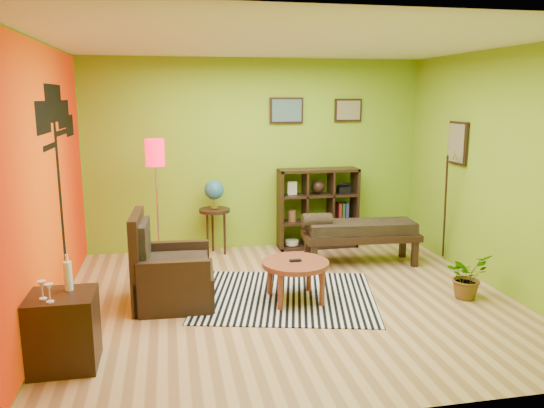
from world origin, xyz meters
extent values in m
plane|color=tan|center=(0.00, 0.00, 0.00)|extent=(5.00, 5.00, 0.00)
cube|color=#7AA71C|center=(0.00, 2.25, 1.40)|extent=(5.00, 0.04, 2.80)
cube|color=#7AA71C|center=(0.00, -2.25, 1.40)|extent=(5.00, 0.04, 2.80)
cube|color=#7AA71C|center=(-2.50, 0.00, 1.40)|extent=(0.04, 4.50, 2.80)
cube|color=#7AA71C|center=(2.50, 0.00, 1.40)|extent=(0.04, 4.50, 2.80)
cube|color=white|center=(0.00, 0.00, 2.80)|extent=(5.00, 4.50, 0.04)
cube|color=#FF4C03|center=(-2.48, 0.00, 1.40)|extent=(0.01, 4.45, 2.75)
cube|color=black|center=(-2.46, 0.55, 1.05)|extent=(0.01, 0.14, 2.10)
cube|color=black|center=(-2.46, 0.05, 2.05)|extent=(0.01, 0.65, 0.32)
cube|color=black|center=(-2.46, 0.60, 2.18)|extent=(0.01, 0.85, 0.40)
cube|color=black|center=(-2.46, 1.10, 2.05)|extent=(0.01, 0.70, 0.32)
cube|color=black|center=(-2.46, 1.45, 1.90)|extent=(0.01, 0.50, 0.26)
cube|color=black|center=(0.45, 2.22, 2.05)|extent=(0.50, 0.03, 0.38)
cube|color=slate|center=(0.45, 2.19, 2.05)|extent=(0.44, 0.01, 0.32)
cube|color=black|center=(1.40, 2.22, 2.05)|extent=(0.42, 0.03, 0.34)
cube|color=#94895C|center=(1.40, 2.19, 2.05)|extent=(0.36, 0.01, 0.28)
cube|color=black|center=(2.47, 0.90, 1.65)|extent=(0.03, 0.44, 0.56)
cube|color=#94895C|center=(2.44, 0.90, 1.65)|extent=(0.01, 0.38, 0.50)
cylinder|color=black|center=(2.35, 0.90, 0.78)|extent=(0.23, 0.34, 1.46)
cone|color=silver|center=(2.35, 0.75, 1.52)|extent=(0.08, 0.09, 0.16)
cube|color=white|center=(-0.03, 0.10, 0.01)|extent=(2.35, 2.10, 0.01)
cylinder|color=brown|center=(0.06, -0.02, 0.43)|extent=(0.75, 0.75, 0.05)
cylinder|color=brown|center=(0.28, 0.22, 0.20)|extent=(0.06, 0.06, 0.41)
cylinder|color=brown|center=(-0.19, 0.20, 0.20)|extent=(0.06, 0.06, 0.41)
cylinder|color=brown|center=(0.30, -0.25, 0.20)|extent=(0.06, 0.06, 0.41)
cylinder|color=brown|center=(-0.16, -0.27, 0.20)|extent=(0.06, 0.06, 0.41)
cube|color=black|center=(0.06, -0.02, 0.47)|extent=(0.13, 0.05, 0.02)
cube|color=black|center=(-1.25, 0.17, 0.19)|extent=(0.87, 0.85, 0.38)
cube|color=black|center=(-1.65, 0.19, 0.52)|extent=(0.14, 0.81, 1.03)
cube|color=black|center=(-1.27, -0.22, 0.30)|extent=(0.75, 0.13, 0.60)
cube|color=black|center=(-1.23, 0.55, 0.30)|extent=(0.75, 0.13, 0.60)
cube|color=tan|center=(-1.22, 0.16, 0.44)|extent=(0.69, 0.67, 0.13)
cube|color=tan|center=(-1.57, 0.18, 0.70)|extent=(0.12, 0.60, 0.47)
cube|color=black|center=(-2.20, -1.08, 0.32)|extent=(0.54, 0.49, 0.64)
cylinder|color=white|center=(-2.15, -0.98, 0.77)|extent=(0.07, 0.07, 0.25)
cylinder|color=white|center=(-2.15, -0.98, 0.92)|extent=(0.02, 0.02, 0.07)
cylinder|color=white|center=(-2.32, -1.16, 0.65)|extent=(0.06, 0.06, 0.01)
cylinder|color=white|center=(-2.32, -1.16, 0.70)|extent=(0.01, 0.01, 0.09)
cone|color=white|center=(-2.32, -1.16, 0.77)|extent=(0.07, 0.07, 0.06)
cylinder|color=white|center=(-2.25, -1.24, 0.65)|extent=(0.06, 0.06, 0.01)
cylinder|color=white|center=(-2.25, -1.24, 0.70)|extent=(0.01, 0.01, 0.09)
cone|color=white|center=(-2.25, -1.24, 0.77)|extent=(0.07, 0.07, 0.06)
cylinder|color=silver|center=(-1.45, 1.47, 0.01)|extent=(0.26, 0.26, 0.03)
cylinder|color=silver|center=(-1.45, 1.47, 0.80)|extent=(0.02, 0.02, 1.59)
cylinder|color=red|center=(-1.45, 1.47, 1.54)|extent=(0.25, 0.25, 0.35)
cylinder|color=black|center=(-0.66, 1.96, 0.65)|extent=(0.45, 0.45, 0.04)
cylinder|color=black|center=(-0.52, 1.90, 0.31)|extent=(0.03, 0.03, 0.63)
cylinder|color=black|center=(-0.68, 2.10, 0.31)|extent=(0.03, 0.03, 0.63)
cylinder|color=black|center=(-0.77, 1.87, 0.31)|extent=(0.03, 0.03, 0.63)
cylinder|color=gold|center=(-0.66, 1.96, 0.69)|extent=(0.11, 0.11, 0.02)
cylinder|color=gold|center=(-0.66, 1.96, 0.76)|extent=(0.02, 0.02, 0.11)
sphere|color=#173CA4|center=(-0.66, 1.96, 0.95)|extent=(0.28, 0.28, 0.28)
cube|color=black|center=(0.32, 2.03, 0.60)|extent=(0.04, 0.35, 1.20)
cube|color=black|center=(1.48, 2.03, 0.60)|extent=(0.04, 0.35, 1.20)
cube|color=black|center=(0.90, 2.03, 0.02)|extent=(1.20, 0.35, 0.04)
cube|color=black|center=(0.90, 2.03, 1.18)|extent=(1.20, 0.35, 0.04)
cube|color=black|center=(0.70, 2.03, 0.60)|extent=(0.03, 0.33, 1.12)
cube|color=black|center=(1.10, 2.03, 0.60)|extent=(0.03, 0.33, 1.12)
cube|color=black|center=(0.90, 2.03, 0.40)|extent=(1.12, 0.33, 0.03)
cube|color=black|center=(0.90, 2.03, 0.80)|extent=(1.12, 0.33, 0.03)
cylinder|color=beige|center=(0.50, 2.03, 0.09)|extent=(0.20, 0.20, 0.07)
sphere|color=black|center=(0.90, 2.03, 0.93)|extent=(0.20, 0.20, 0.20)
cube|color=black|center=(1.30, 2.03, 0.87)|extent=(0.18, 0.15, 0.10)
cylinder|color=black|center=(0.86, 2.03, 0.47)|extent=(0.06, 0.12, 0.06)
cylinder|color=black|center=(0.94, 2.03, 0.47)|extent=(0.06, 0.12, 0.06)
ellipsoid|color=#384C26|center=(1.30, 2.03, 0.10)|extent=(0.18, 0.18, 0.09)
cylinder|color=brown|center=(0.50, 2.03, 0.50)|extent=(0.12, 0.12, 0.18)
cube|color=beige|center=(0.50, 2.03, 0.92)|extent=(0.14, 0.03, 0.20)
cube|color=maroon|center=(1.23, 2.03, 0.54)|extent=(0.04, 0.18, 0.26)
cube|color=#1E4C1E|center=(1.28, 2.03, 0.54)|extent=(0.04, 0.18, 0.26)
cube|color=navy|center=(1.34, 2.03, 0.54)|extent=(0.04, 0.18, 0.26)
cube|color=black|center=(1.25, 1.12, 0.39)|extent=(1.59, 0.66, 0.09)
cube|color=tan|center=(1.25, 1.12, 0.51)|extent=(1.48, 0.58, 0.16)
cylinder|color=tan|center=(0.64, 1.16, 0.62)|extent=(0.40, 0.23, 0.20)
cube|color=black|center=(1.95, 1.29, 0.17)|extent=(0.08, 0.08, 0.34)
cube|color=black|center=(0.57, 1.38, 0.17)|extent=(0.08, 0.08, 0.34)
cube|color=black|center=(1.92, 0.85, 0.17)|extent=(0.08, 0.08, 0.34)
cube|color=black|center=(0.54, 0.94, 0.17)|extent=(0.08, 0.08, 0.34)
imported|color=#26661E|center=(1.99, -0.31, 0.20)|extent=(0.62, 0.65, 0.40)
camera|label=1|loc=(-1.28, -5.49, 2.25)|focal=35.00mm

